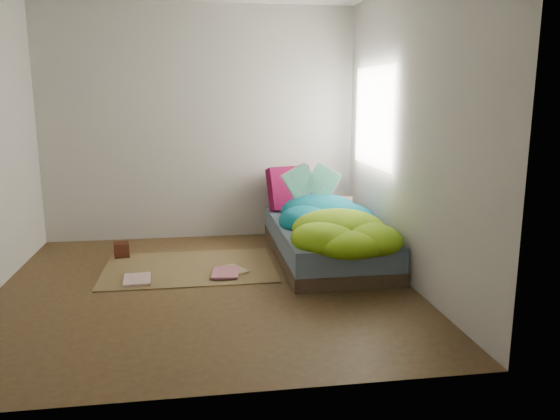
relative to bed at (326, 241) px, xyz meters
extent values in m
cube|color=#422E19|center=(-1.22, -0.72, -0.17)|extent=(3.50, 3.50, 0.00)
cube|color=beige|center=(-1.22, 1.03, 1.13)|extent=(3.50, 0.04, 2.60)
cube|color=beige|center=(-1.22, -2.47, 1.13)|extent=(3.50, 0.04, 2.60)
cube|color=beige|center=(0.53, -0.72, 1.13)|extent=(0.04, 3.50, 2.60)
cube|color=white|center=(0.52, 0.18, 1.23)|extent=(0.01, 1.00, 1.20)
cube|color=#38291E|center=(0.00, 0.00, -0.11)|extent=(1.00, 2.00, 0.12)
cube|color=slate|center=(0.00, 0.00, 0.06)|extent=(0.98, 1.96, 0.22)
cube|color=brown|center=(-1.37, -0.17, -0.16)|extent=(1.60, 1.10, 0.01)
cube|color=silver|center=(0.14, 0.58, 0.24)|extent=(0.66, 0.51, 0.13)
cube|color=#51051C|center=(-0.24, 0.80, 0.41)|extent=(0.51, 0.27, 0.48)
cube|color=#381A0C|center=(-2.05, 0.29, -0.08)|extent=(0.17, 0.17, 0.15)
imported|color=silver|center=(-1.94, -0.51, -0.14)|extent=(0.26, 0.34, 0.02)
imported|color=#C57292|center=(-1.17, -0.44, -0.14)|extent=(0.28, 0.35, 0.03)
imported|color=tan|center=(-1.07, -0.41, -0.15)|extent=(0.33, 0.36, 0.02)
camera|label=1|loc=(-1.27, -5.21, 1.44)|focal=35.00mm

